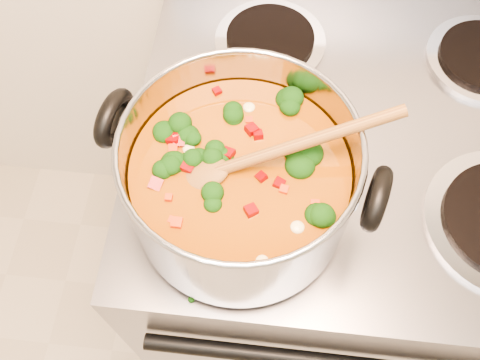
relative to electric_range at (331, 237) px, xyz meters
name	(u,v)px	position (x,y,z in m)	size (l,w,h in m)	color
electric_range	(331,237)	(0.00, 0.00, 0.00)	(0.72, 0.65, 1.08)	gray
stockpot	(240,181)	(-0.19, -0.17, 0.54)	(0.34, 0.28, 0.17)	#A5A6AD
wooden_spoon	(252,159)	(-0.17, -0.16, 0.59)	(0.26, 0.10, 0.10)	brown
cooktop_crumbs	(265,202)	(-0.15, -0.15, 0.46)	(0.34, 0.33, 0.01)	black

